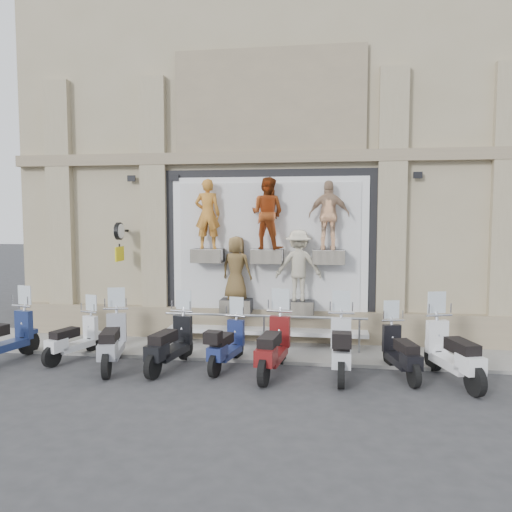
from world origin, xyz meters
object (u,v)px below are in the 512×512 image
Objects in this scene: scooter_b at (73,329)px; scooter_e at (227,335)px; scooter_h at (401,341)px; clock_sign_bracket at (119,237)px; scooter_a at (2,326)px; scooter_g at (341,336)px; guard_rail at (264,333)px; scooter_d at (170,332)px; scooter_c at (112,330)px; scooter_f at (273,334)px; scooter_i at (454,340)px.

scooter_e is (3.66, -0.10, 0.02)m from scooter_b.
clock_sign_bracket is at bearing 151.03° from scooter_h.
scooter_g is at bearing 14.59° from scooter_a.
scooter_b is at bearing 178.07° from scooter_g.
guard_rail is 2.50× the size of scooter_d.
scooter_b is at bearing -102.65° from clock_sign_bracket.
scooter_b is 0.85× the size of scooter_g.
scooter_d is (-1.85, -1.66, 0.36)m from guard_rail.
scooter_c is at bearing -71.14° from clock_sign_bracket.
clock_sign_bracket reaches higher than scooter_a.
scooter_i is at bearing 7.59° from scooter_f.
scooter_c is 7.19m from scooter_i.
scooter_i reaches higher than scooter_e.
scooter_a is 3.93m from scooter_d.
scooter_h is at bearing -15.50° from clock_sign_bracket.
scooter_g is at bearing 172.74° from scooter_h.
scooter_g is 1.25m from scooter_h.
scooter_f reaches higher than scooter_g.
scooter_e is 3.71m from scooter_h.
scooter_b is (-4.30, -1.31, 0.26)m from guard_rail.
clock_sign_bracket reaches higher than scooter_e.
scooter_d is at bearing -174.19° from scooter_f.
guard_rail is 1.57m from scooter_e.
scooter_a reaches higher than scooter_b.
scooter_c is 3.56m from scooter_f.
scooter_f is at bearing -174.73° from scooter_g.
clock_sign_bracket is at bearing 94.75° from scooter_b.
scooter_h is 0.87× the size of scooter_i.
clock_sign_bracket is at bearing 173.16° from guard_rail.
scooter_h is (3.71, -0.06, 0.01)m from scooter_e.
scooter_e is at bearing -114.58° from guard_rail.
scooter_a is 7.61m from scooter_g.
scooter_g reaches higher than scooter_h.
scooter_d reaches higher than scooter_e.
guard_rail is at bearing -6.84° from clock_sign_bracket.
scooter_b is 0.96× the size of scooter_h.
scooter_h is (2.65, 0.24, -0.11)m from scooter_f.
scooter_b is at bearing 165.30° from scooter_h.
scooter_i is (4.69, -0.28, 0.13)m from scooter_e.
scooter_a is at bearing -162.83° from guard_rail.
scooter_a reaches higher than scooter_c.
scooter_e is at bearing -7.01° from scooter_c.
scooter_c is (1.16, -0.46, 0.12)m from scooter_b.
scooter_h is at bearing 12.42° from scooter_d.
scooter_d is 1.11× the size of scooter_e.
scooter_g is at bearing -19.83° from clock_sign_bracket.
scooter_i is (5.90, -0.03, 0.05)m from scooter_d.
scooter_d is (2.05, -2.12, -1.98)m from clock_sign_bracket.
scooter_d is at bearing 9.24° from scooter_b.
clock_sign_bracket is 8.46m from scooter_i.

